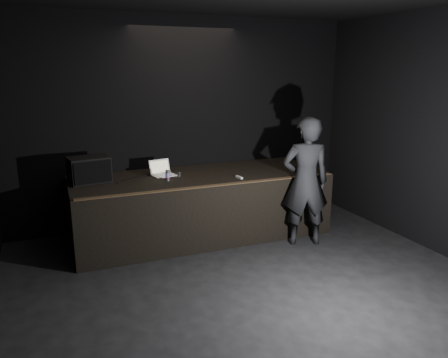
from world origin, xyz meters
name	(u,v)px	position (x,y,z in m)	size (l,w,h in m)	color
ground	(283,319)	(0.00, 0.00, 0.00)	(7.00, 7.00, 0.00)	black
room_walls	(290,134)	(0.00, 0.00, 2.02)	(6.10, 7.10, 3.52)	black
stage_riser	(200,205)	(0.00, 2.73, 0.50)	(4.00, 1.50, 1.00)	black
riser_lip	(216,185)	(0.00, 2.02, 1.01)	(3.92, 0.10, 0.01)	brown
stage_monitor	(89,170)	(-1.67, 2.90, 1.19)	(0.63, 0.51, 0.38)	black
cable	(137,178)	(-0.97, 2.85, 1.01)	(0.02, 0.02, 0.80)	black
laptop	(162,171)	(-0.56, 2.93, 1.06)	(0.41, 0.38, 0.24)	silver
beer_can	(168,176)	(-0.57, 2.56, 1.08)	(0.07, 0.07, 0.16)	silver
plastic_cup	(178,175)	(-0.39, 2.62, 1.05)	(0.09, 0.09, 0.11)	white
wii_remote	(239,177)	(0.49, 2.30, 1.01)	(0.04, 0.16, 0.03)	white
person	(306,182)	(1.36, 1.78, 0.98)	(0.72, 0.47, 1.96)	black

